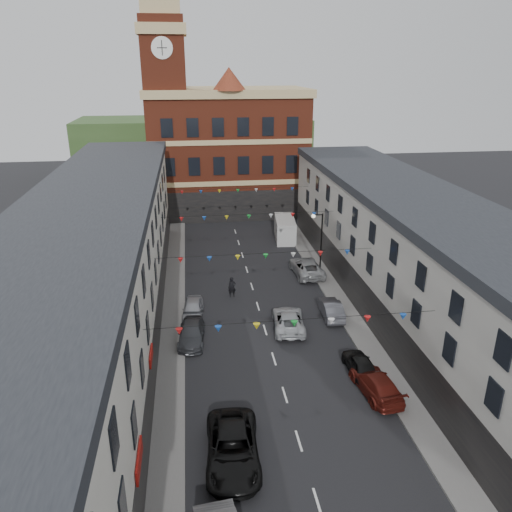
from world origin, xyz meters
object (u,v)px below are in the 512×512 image
moving_car (289,320)px  pedestrian (232,287)px  car_right_d (360,365)px  car_right_e (331,309)px  car_right_f (306,267)px  car_right_c (376,384)px  car_left_d (192,333)px  white_van (285,229)px  car_left_c (233,448)px  car_left_e (193,308)px  street_lamp (319,235)px

moving_car → pedestrian: size_ratio=2.71×
car_right_d → car_right_e: car_right_e is taller
car_right_d → pedestrian: bearing=-60.9°
car_right_f → car_right_c: bearing=87.2°
car_right_d → car_right_e: size_ratio=0.93×
car_left_d → car_right_e: size_ratio=1.08×
car_left_d → car_right_d: car_right_d is taller
moving_car → white_van: size_ratio=0.89×
car_left_d → pedestrian: bearing=67.8°
car_right_c → pedestrian: pedestrian is taller
car_right_d → moving_car: (-3.44, 6.47, 0.03)m
car_left_d → car_left_c: bearing=-76.3°
moving_car → car_right_c: bearing=119.4°
car_right_d → pedestrian: (-7.19, 12.50, 0.25)m
car_right_c → car_right_f: (0.00, 18.62, 0.06)m
car_right_c → car_right_f: 18.62m
moving_car → car_right_e: bearing=-152.7°
car_right_f → car_left_c: bearing=65.7°
car_left_e → moving_car: 7.72m
car_right_c → car_right_e: 10.05m
street_lamp → car_left_e: bearing=-149.5°
white_van → moving_car: bearing=-93.7°
car_right_c → car_left_d: bearing=-41.0°
car_right_d → white_van: 26.95m
moving_car → white_van: white_van is taller
street_lamp → car_left_d: 16.57m
car_left_e → car_left_c: bearing=-78.5°
car_left_c → car_right_f: bearing=71.4°
car_right_d → street_lamp: bearing=-95.4°
moving_car → car_right_f: bearing=-104.2°
car_right_c → white_van: 29.10m
car_right_e → white_van: bearing=-86.8°
car_right_c → white_van: white_van is taller
car_left_d → pedestrian: pedestrian is taller
street_lamp → car_right_e: street_lamp is taller
car_left_d → moving_car: moving_car is taller
car_left_c → car_right_f: 24.75m
street_lamp → white_van: (-1.16, 10.55, -2.70)m
car_right_c → car_right_e: size_ratio=1.14×
street_lamp → car_left_d: bearing=-137.9°
car_right_f → car_left_e: bearing=30.3°
car_left_d → car_right_e: 11.26m
car_right_c → moving_car: car_right_c is taller
car_right_e → pedestrian: pedestrian is taller
street_lamp → white_van: bearing=96.3°
car_right_d → car_right_e: (0.26, 7.90, 0.03)m
car_left_d → car_right_f: (11.00, 10.97, 0.10)m
car_right_c → car_right_f: bearing=-96.2°
street_lamp → car_right_d: 16.77m
street_lamp → car_right_c: street_lamp is taller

